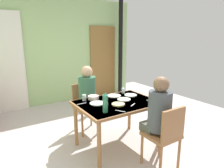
% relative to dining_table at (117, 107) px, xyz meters
% --- Properties ---
extents(ground_plane, '(6.75, 6.75, 0.00)m').
position_rel_dining_table_xyz_m(ground_plane, '(-0.23, 0.11, -0.66)').
color(ground_plane, beige).
extents(wall_back, '(4.79, 0.10, 2.69)m').
position_rel_dining_table_xyz_m(wall_back, '(-0.23, 2.70, 0.69)').
color(wall_back, '#A2C784').
rests_on(wall_back, ground_plane).
extents(door_wooden, '(0.80, 0.05, 2.00)m').
position_rel_dining_table_xyz_m(door_wooden, '(1.29, 2.62, 0.34)').
color(door_wooden, olive).
rests_on(door_wooden, ground_plane).
extents(stove_pipe_column, '(0.12, 0.12, 2.69)m').
position_rel_dining_table_xyz_m(stove_pipe_column, '(1.72, 2.35, 0.69)').
color(stove_pipe_column, black).
rests_on(stove_pipe_column, ground_plane).
extents(curtain_panel, '(0.90, 0.03, 2.26)m').
position_rel_dining_table_xyz_m(curtain_panel, '(-1.29, 2.60, 0.47)').
color(curtain_panel, white).
rests_on(curtain_panel, ground_plane).
extents(dining_table, '(1.20, 0.89, 0.74)m').
position_rel_dining_table_xyz_m(dining_table, '(0.00, 0.00, 0.00)').
color(dining_table, '#9A673E').
rests_on(dining_table, ground_plane).
extents(chair_near_diner, '(0.40, 0.40, 0.87)m').
position_rel_dining_table_xyz_m(chair_near_diner, '(0.20, -0.80, -0.16)').
color(chair_near_diner, '#9A673E').
rests_on(chair_near_diner, ground_plane).
extents(chair_far_diner, '(0.40, 0.40, 0.87)m').
position_rel_dining_table_xyz_m(chair_far_diner, '(-0.18, 0.80, -0.16)').
color(chair_far_diner, '#9A673E').
rests_on(chair_far_diner, ground_plane).
extents(person_near_diner, '(0.30, 0.37, 0.77)m').
position_rel_dining_table_xyz_m(person_near_diner, '(0.20, -0.66, 0.12)').
color(person_near_diner, '#525A4E').
rests_on(person_near_diner, ground_plane).
extents(person_far_diner, '(0.30, 0.37, 0.77)m').
position_rel_dining_table_xyz_m(person_far_diner, '(-0.18, 0.66, 0.12)').
color(person_far_diner, '#306945').
rests_on(person_far_diner, ground_plane).
extents(water_bottle_green_near, '(0.07, 0.07, 0.27)m').
position_rel_dining_table_xyz_m(water_bottle_green_near, '(-0.37, -0.26, 0.21)').
color(water_bottle_green_near, '#398A68').
rests_on(water_bottle_green_near, dining_table).
extents(serving_bowl_center, '(0.17, 0.17, 0.05)m').
position_rel_dining_table_xyz_m(serving_bowl_center, '(-0.24, 0.32, 0.11)').
color(serving_bowl_center, '#F1DACC').
rests_on(serving_bowl_center, dining_table).
extents(dinner_plate_near_left, '(0.21, 0.21, 0.01)m').
position_rel_dining_table_xyz_m(dinner_plate_near_left, '(0.15, 0.03, 0.09)').
color(dinner_plate_near_left, white).
rests_on(dinner_plate_near_left, dining_table).
extents(dinner_plate_near_right, '(0.21, 0.21, 0.01)m').
position_rel_dining_table_xyz_m(dinner_plate_near_right, '(0.38, 0.16, 0.09)').
color(dinner_plate_near_right, white).
rests_on(dinner_plate_near_right, dining_table).
extents(dinner_plate_far_center, '(0.23, 0.23, 0.01)m').
position_rel_dining_table_xyz_m(dinner_plate_far_center, '(-0.29, 0.10, 0.09)').
color(dinner_plate_far_center, white).
rests_on(dinner_plate_far_center, dining_table).
extents(dinner_plate_far_side, '(0.22, 0.22, 0.01)m').
position_rel_dining_table_xyz_m(dinner_plate_far_side, '(0.13, 0.28, 0.09)').
color(dinner_plate_far_side, white).
rests_on(dinner_plate_far_side, dining_table).
extents(drinking_glass_by_near_diner, '(0.06, 0.06, 0.09)m').
position_rel_dining_table_xyz_m(drinking_glass_by_near_diner, '(-0.39, 0.33, 0.13)').
color(drinking_glass_by_near_diner, silver).
rests_on(drinking_glass_by_near_diner, dining_table).
extents(drinking_glass_by_far_diner, '(0.06, 0.06, 0.09)m').
position_rel_dining_table_xyz_m(drinking_glass_by_far_diner, '(0.36, 0.34, 0.13)').
color(drinking_glass_by_far_diner, silver).
rests_on(drinking_glass_by_far_diner, dining_table).
extents(bread_plate_sliced, '(0.19, 0.19, 0.02)m').
position_rel_dining_table_xyz_m(bread_plate_sliced, '(-0.07, -0.12, 0.09)').
color(bread_plate_sliced, '#DBB77A').
rests_on(bread_plate_sliced, dining_table).
extents(cutlery_knife_near, '(0.15, 0.02, 0.00)m').
position_rel_dining_table_xyz_m(cutlery_knife_near, '(-0.49, 0.22, 0.08)').
color(cutlery_knife_near, silver).
rests_on(cutlery_knife_near, dining_table).
extents(cutlery_fork_near, '(0.03, 0.15, 0.00)m').
position_rel_dining_table_xyz_m(cutlery_fork_near, '(0.44, -0.25, 0.08)').
color(cutlery_fork_near, silver).
rests_on(cutlery_fork_near, dining_table).
extents(cutlery_knife_far, '(0.09, 0.14, 0.00)m').
position_rel_dining_table_xyz_m(cutlery_knife_far, '(-0.19, -0.34, 0.08)').
color(cutlery_knife_far, silver).
rests_on(cutlery_knife_far, dining_table).
extents(cutlery_fork_far, '(0.14, 0.09, 0.00)m').
position_rel_dining_table_xyz_m(cutlery_fork_far, '(0.12, -0.23, 0.08)').
color(cutlery_fork_far, silver).
rests_on(cutlery_fork_far, dining_table).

